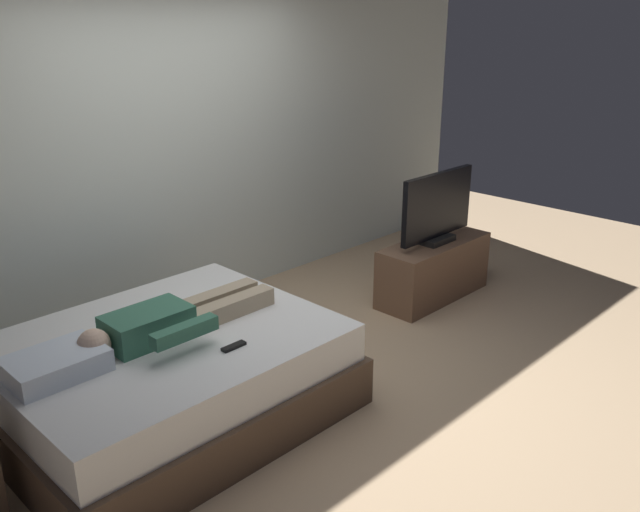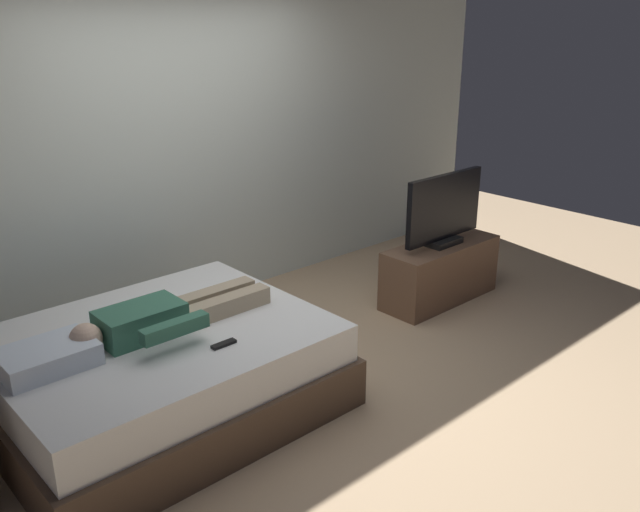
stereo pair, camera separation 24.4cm
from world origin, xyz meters
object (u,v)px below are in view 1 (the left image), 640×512
Objects in this scene: bed at (168,376)px; tv_stand at (433,270)px; pillow at (56,364)px; person at (169,321)px; remote at (234,346)px; tv at (437,209)px.

tv_stand is at bearing -1.74° from bed.
bed is 0.73m from pillow.
remote is at bearing -69.53° from person.
pillow is 0.55× the size of tv.
remote is 0.14× the size of tv_stand.
tv reaches higher than pillow.
tv is at bearing -1.74° from bed.
tv is (3.23, -0.08, 0.18)m from pillow.
tv reaches higher than bed.
tv is (0.00, -0.00, 0.53)m from tv_stand.
person is at bearing 178.57° from tv_stand.
bed is 1.76× the size of tv_stand.
tv_stand is at bearing 90.00° from tv.
remote reaches higher than bed.
person is (0.03, -0.01, 0.36)m from bed.
pillow is 0.93m from remote.
tv is at bearing 8.05° from remote.
remote is (0.18, -0.42, 0.29)m from bed.
pillow is at bearing 178.61° from tv.
bed is at bearing -0.00° from pillow.
bed is 2.64m from tv.
bed is 0.54m from remote.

